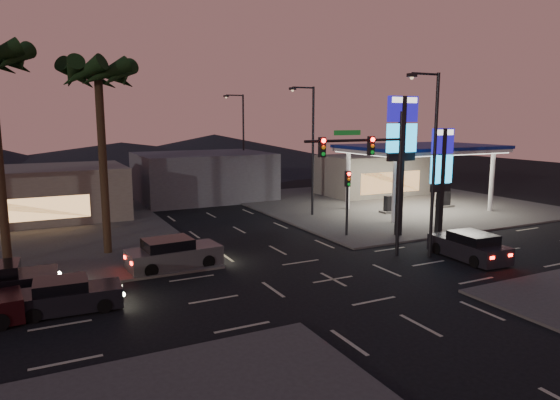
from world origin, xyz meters
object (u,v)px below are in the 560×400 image
car_lane_a_front (67,296)px  car_lane_b_front (173,254)px  traffic_signal_mast (374,164)px  pylon_sign_tall (402,138)px  suv_station (469,247)px  gas_station (420,150)px  pylon_sign_short (442,165)px

car_lane_a_front → car_lane_b_front: bearing=36.3°
car_lane_a_front → traffic_signal_mast: bearing=2.1°
traffic_signal_mast → car_lane_b_front: (-10.12, 3.29, -4.50)m
pylon_sign_tall → car_lane_b_front: 15.91m
car_lane_a_front → suv_station: 20.26m
gas_station → pylon_sign_tall: (-7.50, -6.50, 1.31)m
car_lane_a_front → suv_station: bearing=-5.0°
pylon_sign_short → car_lane_a_front: 23.20m
gas_station → suv_station: size_ratio=2.62×
pylon_sign_short → car_lane_a_front: size_ratio=1.67×
car_lane_b_front → traffic_signal_mast: bearing=-18.0°
gas_station → traffic_signal_mast: bearing=-140.7°
pylon_sign_short → suv_station: (-2.46, -4.86, -3.95)m
gas_station → suv_station: (-7.46, -12.36, -4.38)m
gas_station → car_lane_b_front: (-22.36, -6.72, -4.35)m
suv_station → pylon_sign_short: bearing=63.2°
gas_station → traffic_signal_mast: traffic_signal_mast is taller
pylon_sign_short → traffic_signal_mast: bearing=-160.9°
gas_station → car_lane_b_front: 23.75m
traffic_signal_mast → car_lane_a_front: traffic_signal_mast is taller
car_lane_a_front → suv_station: (20.18, -1.77, 0.08)m
pylon_sign_tall → suv_station: 8.17m
pylon_sign_short → suv_station: size_ratio=1.50×
suv_station → traffic_signal_mast: bearing=153.8°
traffic_signal_mast → car_lane_b_front: bearing=162.0°
gas_station → pylon_sign_short: size_ratio=1.74×
pylon_sign_short → car_lane_b_front: pylon_sign_short is taller
pylon_sign_short → suv_station: 6.73m
pylon_sign_tall → traffic_signal_mast: pylon_sign_tall is taller
car_lane_a_front → car_lane_b_front: car_lane_b_front is taller
traffic_signal_mast → gas_station: bearing=39.3°
pylon_sign_tall → suv_station: (0.04, -5.86, -5.69)m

